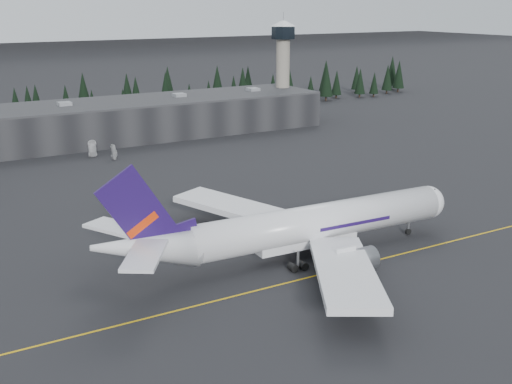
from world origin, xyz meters
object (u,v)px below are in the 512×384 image
jet_main (291,228)px  gse_vehicle_a (93,155)px  control_tower (283,59)px  terminal (97,122)px  gse_vehicle_b (115,157)px

jet_main → gse_vehicle_a: size_ratio=13.75×
control_tower → terminal: bearing=-177.7°
gse_vehicle_b → jet_main: bearing=-3.6°
control_tower → jet_main: size_ratio=0.53×
gse_vehicle_a → gse_vehicle_b: bearing=-46.2°
terminal → gse_vehicle_b: 29.61m
control_tower → gse_vehicle_b: size_ratio=8.12×
gse_vehicle_a → gse_vehicle_b: gse_vehicle_b is taller
gse_vehicle_a → jet_main: bearing=-76.9°
control_tower → gse_vehicle_a: size_ratio=7.28×
terminal → gse_vehicle_b: terminal is taller
gse_vehicle_a → control_tower: bearing=25.5°
terminal → gse_vehicle_b: bearing=-97.4°
terminal → gse_vehicle_a: (-8.36, -22.31, -5.58)m
terminal → control_tower: 76.98m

